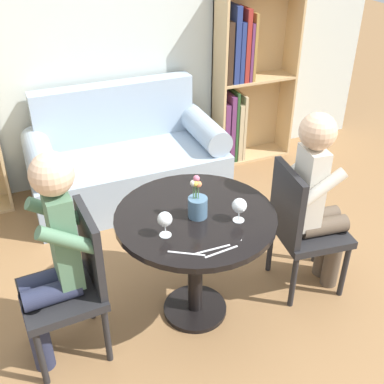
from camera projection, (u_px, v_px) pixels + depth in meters
ground_plane at (195, 310)px, 3.07m from camera, size 16.00×16.00×0.00m
back_wall at (102, 26)px, 3.87m from camera, size 5.20×0.05×2.70m
round_table at (195, 237)px, 2.76m from camera, size 0.91×0.91×0.74m
couch at (126, 163)px, 4.09m from camera, size 1.59×0.80×0.92m
bookshelf_right at (243, 82)px, 4.45m from camera, size 0.76×0.28×1.60m
chair_left at (73, 280)px, 2.58m from camera, size 0.44×0.44×0.90m
chair_right at (301, 224)px, 3.02m from camera, size 0.47×0.47×0.90m
person_left at (52, 258)px, 2.45m from camera, size 0.43×0.36×1.27m
person_right at (318, 199)px, 2.93m from camera, size 0.44×0.37×1.24m
wine_glass_left at (165, 220)px, 2.47m from camera, size 0.08×0.08×0.14m
wine_glass_right at (239, 206)px, 2.58m from camera, size 0.08×0.08×0.14m
flower_vase at (197, 204)px, 2.62m from camera, size 0.11×0.11×0.26m
knife_left_setting at (213, 249)px, 2.42m from camera, size 0.19×0.01×0.00m
fork_left_setting at (186, 253)px, 2.39m from camera, size 0.17×0.11×0.00m
knife_right_setting at (221, 252)px, 2.40m from camera, size 0.19×0.03×0.00m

